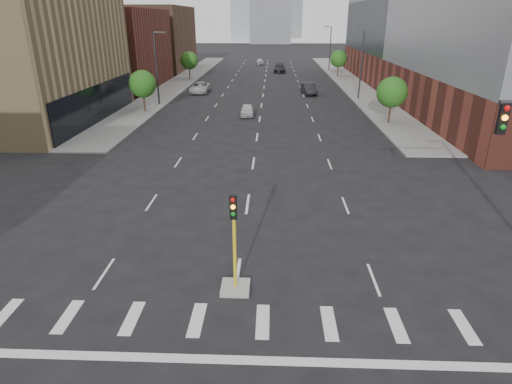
# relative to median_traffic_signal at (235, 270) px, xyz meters

# --- Properties ---
(sidewalk_left_far) EXTENTS (5.00, 92.00, 0.15)m
(sidewalk_left_far) POSITION_rel_median_traffic_signal_xyz_m (-15.00, 65.03, -0.90)
(sidewalk_left_far) COLOR gray
(sidewalk_left_far) RESTS_ON ground
(sidewalk_right_far) EXTENTS (5.00, 92.00, 0.15)m
(sidewalk_right_far) POSITION_rel_median_traffic_signal_xyz_m (15.00, 65.03, -0.90)
(sidewalk_right_far) COLOR gray
(sidewalk_right_far) RESTS_ON ground
(building_left_far_a) EXTENTS (20.00, 22.00, 12.00)m
(building_left_far_a) POSITION_rel_median_traffic_signal_xyz_m (-27.50, 57.03, 5.03)
(building_left_far_a) COLOR brown
(building_left_far_a) RESTS_ON ground
(building_left_far_b) EXTENTS (20.00, 24.00, 13.00)m
(building_left_far_b) POSITION_rel_median_traffic_signal_xyz_m (-27.50, 83.03, 5.53)
(building_left_far_b) COLOR brown
(building_left_far_b) RESTS_ON ground
(building_right_main) EXTENTS (24.00, 70.00, 22.00)m
(building_right_main) POSITION_rel_median_traffic_signal_xyz_m (29.50, 51.03, 10.03)
(building_right_main) COLOR brown
(building_right_main) RESTS_ON ground
(median_traffic_signal) EXTENTS (1.20, 1.20, 4.40)m
(median_traffic_signal) POSITION_rel_median_traffic_signal_xyz_m (0.00, 0.00, 0.00)
(median_traffic_signal) COLOR #999993
(median_traffic_signal) RESTS_ON ground
(streetlight_right_a) EXTENTS (1.60, 0.22, 9.07)m
(streetlight_right_a) POSITION_rel_median_traffic_signal_xyz_m (13.41, 46.03, 4.04)
(streetlight_right_a) COLOR #2D2D30
(streetlight_right_a) RESTS_ON ground
(streetlight_right_b) EXTENTS (1.60, 0.22, 9.07)m
(streetlight_right_b) POSITION_rel_median_traffic_signal_xyz_m (13.41, 81.03, 4.04)
(streetlight_right_b) COLOR #2D2D30
(streetlight_right_b) RESTS_ON ground
(streetlight_left) EXTENTS (1.60, 0.22, 9.07)m
(streetlight_left) POSITION_rel_median_traffic_signal_xyz_m (-13.41, 41.03, 4.04)
(streetlight_left) COLOR #2D2D30
(streetlight_left) RESTS_ON ground
(tree_left_near) EXTENTS (3.20, 3.20, 4.85)m
(tree_left_near) POSITION_rel_median_traffic_signal_xyz_m (-14.00, 36.03, 2.42)
(tree_left_near) COLOR #382619
(tree_left_near) RESTS_ON ground
(tree_left_far) EXTENTS (3.20, 3.20, 4.85)m
(tree_left_far) POSITION_rel_median_traffic_signal_xyz_m (-14.00, 66.03, 2.42)
(tree_left_far) COLOR #382619
(tree_left_far) RESTS_ON ground
(tree_right_near) EXTENTS (3.20, 3.20, 4.85)m
(tree_right_near) POSITION_rel_median_traffic_signal_xyz_m (14.00, 31.03, 2.42)
(tree_right_near) COLOR #382619
(tree_right_near) RESTS_ON ground
(tree_right_far) EXTENTS (3.20, 3.20, 4.85)m
(tree_right_far) POSITION_rel_median_traffic_signal_xyz_m (14.00, 71.03, 2.42)
(tree_right_far) COLOR #382619
(tree_right_far) RESTS_ON ground
(car_near_left) EXTENTS (1.65, 3.97, 1.35)m
(car_near_left) POSITION_rel_median_traffic_signal_xyz_m (-1.50, 34.64, -0.30)
(car_near_left) COLOR silver
(car_near_left) RESTS_ON ground
(car_mid_right) EXTENTS (2.31, 5.11, 1.63)m
(car_mid_right) POSITION_rel_median_traffic_signal_xyz_m (6.82, 50.16, -0.16)
(car_mid_right) COLOR black
(car_mid_right) RESTS_ON ground
(car_far_left) EXTENTS (2.61, 5.61, 1.56)m
(car_far_left) POSITION_rel_median_traffic_signal_xyz_m (-9.66, 50.99, -0.20)
(car_far_left) COLOR #B2B2B2
(car_far_left) RESTS_ON ground
(car_deep_right) EXTENTS (2.55, 5.83, 1.67)m
(car_deep_right) POSITION_rel_median_traffic_signal_xyz_m (2.83, 78.23, -0.14)
(car_deep_right) COLOR black
(car_deep_right) RESTS_ON ground
(car_distant) EXTENTS (2.02, 4.33, 1.44)m
(car_distant) POSITION_rel_median_traffic_signal_xyz_m (-1.80, 94.32, -0.26)
(car_distant) COLOR #BBBABF
(car_distant) RESTS_ON ground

